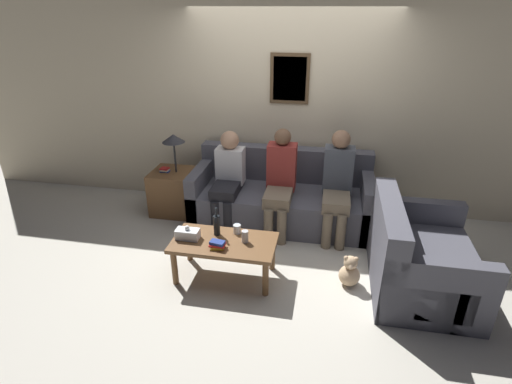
% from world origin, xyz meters
% --- Properties ---
extents(ground_plane, '(16.00, 16.00, 0.00)m').
position_xyz_m(ground_plane, '(0.00, 0.00, 0.00)').
color(ground_plane, beige).
extents(wall_back, '(9.00, 0.08, 2.60)m').
position_xyz_m(wall_back, '(0.00, 1.03, 1.30)').
color(wall_back, beige).
rests_on(wall_back, ground_plane).
extents(couch_main, '(2.19, 0.92, 0.87)m').
position_xyz_m(couch_main, '(0.00, 0.55, 0.30)').
color(couch_main, '#4C4C56').
rests_on(couch_main, ground_plane).
extents(couch_side, '(0.92, 1.25, 0.87)m').
position_xyz_m(couch_side, '(1.46, -0.55, 0.30)').
color(couch_side, '#4C4C56').
rests_on(couch_side, ground_plane).
extents(coffee_table, '(1.02, 0.54, 0.42)m').
position_xyz_m(coffee_table, '(-0.40, -0.75, 0.36)').
color(coffee_table, brown).
rests_on(coffee_table, ground_plane).
extents(side_table_with_lamp, '(0.52, 0.52, 1.07)m').
position_xyz_m(side_table_with_lamp, '(-1.43, 0.50, 0.32)').
color(side_table_with_lamp, brown).
rests_on(side_table_with_lamp, ground_plane).
extents(wine_bottle, '(0.06, 0.06, 0.30)m').
position_xyz_m(wine_bottle, '(-0.50, -0.64, 0.53)').
color(wine_bottle, black).
rests_on(wine_bottle, coffee_table).
extents(drinking_glass, '(0.08, 0.08, 0.09)m').
position_xyz_m(drinking_glass, '(-0.31, -0.57, 0.46)').
color(drinking_glass, silver).
rests_on(drinking_glass, coffee_table).
extents(book_stack, '(0.15, 0.12, 0.07)m').
position_xyz_m(book_stack, '(-0.43, -0.88, 0.45)').
color(book_stack, gold).
rests_on(book_stack, coffee_table).
extents(soda_can, '(0.07, 0.07, 0.12)m').
position_xyz_m(soda_can, '(-0.20, -0.72, 0.48)').
color(soda_can, '#BCBCC1').
rests_on(soda_can, coffee_table).
extents(tissue_box, '(0.23, 0.12, 0.15)m').
position_xyz_m(tissue_box, '(-0.77, -0.77, 0.47)').
color(tissue_box, silver).
rests_on(tissue_box, coffee_table).
extents(person_left, '(0.34, 0.65, 1.14)m').
position_xyz_m(person_left, '(-0.65, 0.39, 0.63)').
color(person_left, black).
rests_on(person_left, ground_plane).
extents(person_middle, '(0.34, 0.66, 1.23)m').
position_xyz_m(person_middle, '(0.00, 0.34, 0.65)').
color(person_middle, '#756651').
rests_on(person_middle, ground_plane).
extents(person_right, '(0.34, 0.66, 1.24)m').
position_xyz_m(person_right, '(0.67, 0.36, 0.66)').
color(person_right, '#756651').
rests_on(person_right, ground_plane).
extents(teddy_bear, '(0.21, 0.21, 0.33)m').
position_xyz_m(teddy_bear, '(0.83, -0.65, 0.14)').
color(teddy_bear, tan).
rests_on(teddy_bear, ground_plane).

